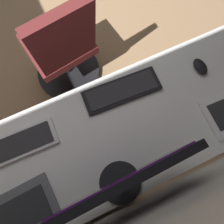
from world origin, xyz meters
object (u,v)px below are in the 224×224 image
drawer_pedestal (87,162)px  monitor_primary (122,183)px  office_chair (63,51)px  keyboard_main (122,90)px  keyboard_spare (15,146)px  mouse_main (200,67)px

drawer_pedestal → monitor_primary: bearing=124.1°
monitor_primary → office_chair: bearing=-91.4°
keyboard_main → office_chair: size_ratio=0.44×
keyboard_spare → office_chair: (-0.42, -0.59, -0.28)m
keyboard_spare → mouse_main: mouse_main is taller
drawer_pedestal → mouse_main: mouse_main is taller
drawer_pedestal → keyboard_main: keyboard_main is taller
monitor_primary → keyboard_main: 0.52m
drawer_pedestal → keyboard_spare: 0.51m
drawer_pedestal → keyboard_spare: bearing=-34.2°
keyboard_main → keyboard_spare: same height
monitor_primary → drawer_pedestal: bearing=-55.9°
monitor_primary → keyboard_main: bearing=-116.9°
keyboard_spare → drawer_pedestal: bearing=145.8°
monitor_primary → mouse_main: size_ratio=5.56×
keyboard_main → keyboard_spare: bearing=3.9°
keyboard_spare → keyboard_main: bearing=-176.1°
monitor_primary → office_chair: monitor_primary is taller
drawer_pedestal → keyboard_main: (-0.34, -0.22, 0.39)m
drawer_pedestal → keyboard_spare: keyboard_spare is taller
monitor_primary → keyboard_spare: (0.40, -0.38, -0.23)m
drawer_pedestal → keyboard_spare: (0.27, -0.18, 0.39)m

